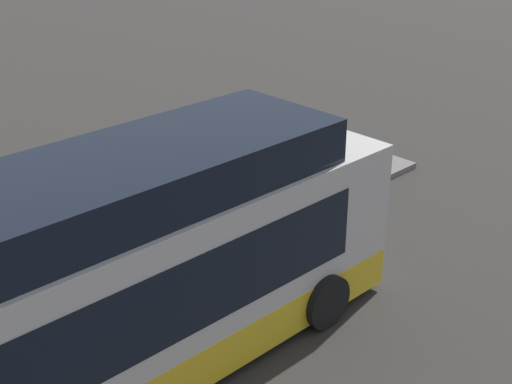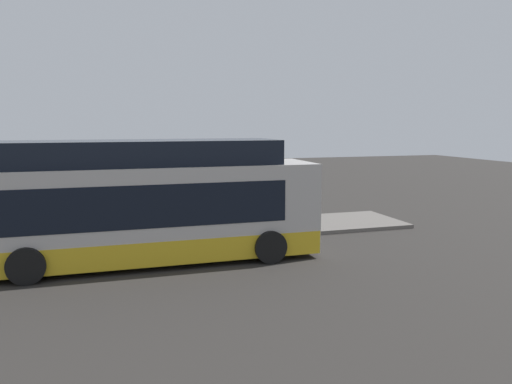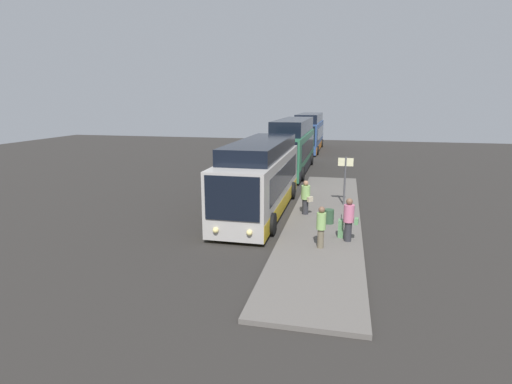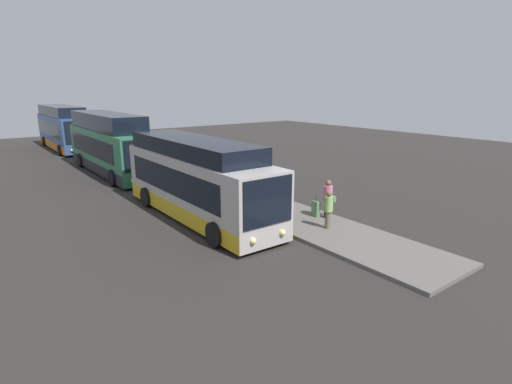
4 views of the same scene
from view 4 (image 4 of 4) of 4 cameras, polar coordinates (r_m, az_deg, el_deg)
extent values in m
plane|color=#2B2826|center=(18.46, -7.16, -3.93)|extent=(80.00, 80.00, 0.00)
cube|color=#605B56|center=(20.16, 0.87, -1.98)|extent=(20.00, 3.31, 0.15)
cube|color=#B2ADA8|center=(18.40, -8.29, 0.97)|extent=(10.22, 2.49, 2.74)
cube|color=gold|center=(18.67, -8.17, -2.07)|extent=(10.17, 2.51, 0.70)
cube|color=black|center=(18.55, -8.71, 2.10)|extent=(8.38, 2.52, 1.21)
cube|color=black|center=(14.16, 1.76, -1.43)|extent=(0.06, 2.19, 1.75)
sphere|color=#F9E58C|center=(14.97, 3.82, -5.84)|extent=(0.24, 0.24, 0.24)
sphere|color=#F9E58C|center=(14.17, -0.40, -7.02)|extent=(0.24, 0.24, 0.24)
cylinder|color=black|center=(16.56, 1.50, -4.23)|extent=(0.98, 0.30, 0.98)
cylinder|color=black|center=(15.23, -5.89, -6.04)|extent=(0.98, 0.30, 0.98)
cylinder|color=black|center=(21.94, -9.35, 0.34)|extent=(0.98, 0.30, 0.98)
cylinder|color=black|center=(20.95, -15.37, -0.69)|extent=(0.98, 0.30, 0.98)
cube|color=black|center=(18.43, -9.10, 6.45)|extent=(8.69, 2.29, 0.73)
cube|color=#2D704C|center=(29.74, -20.04, 5.63)|extent=(11.61, 2.46, 2.87)
cube|color=black|center=(29.91, -19.85, 3.58)|extent=(11.55, 2.48, 0.70)
cube|color=black|center=(29.97, -20.26, 6.34)|extent=(9.52, 2.49, 1.26)
cube|color=black|center=(24.22, -15.96, 5.05)|extent=(0.06, 2.17, 1.83)
sphere|color=#F9E58C|center=(24.71, -14.26, 2.04)|extent=(0.24, 0.24, 0.24)
sphere|color=#F9E58C|center=(24.24, -17.20, 1.59)|extent=(0.24, 0.24, 0.24)
cylinder|color=black|center=(26.66, -14.76, 2.66)|extent=(1.03, 0.30, 1.03)
cylinder|color=black|center=(25.86, -19.78, 1.91)|extent=(1.03, 0.30, 1.03)
cylinder|color=black|center=(33.66, -19.72, 4.73)|extent=(1.03, 0.30, 1.03)
cylinder|color=black|center=(33.03, -23.78, 4.16)|extent=(1.03, 0.30, 1.03)
cube|color=black|center=(29.96, -20.64, 9.46)|extent=(9.87, 2.26, 1.09)
cube|color=#33518C|center=(43.42, -25.74, 7.76)|extent=(11.36, 2.54, 3.02)
cube|color=orange|center=(43.55, -25.57, 6.25)|extent=(11.30, 2.56, 0.70)
cube|color=black|center=(43.67, -25.87, 8.26)|extent=(9.31, 2.57, 1.33)
cube|color=black|center=(37.84, -24.01, 7.80)|extent=(0.06, 2.24, 1.93)
sphere|color=#F9E58C|center=(38.16, -22.75, 5.69)|extent=(0.24, 0.24, 0.24)
sphere|color=#F9E58C|center=(37.85, -24.80, 5.41)|extent=(0.24, 0.24, 0.24)
cylinder|color=black|center=(40.10, -22.62, 5.88)|extent=(0.94, 0.30, 0.94)
cylinder|color=black|center=(39.56, -26.18, 5.40)|extent=(0.94, 0.30, 0.94)
cylinder|color=black|center=(47.24, -24.95, 6.83)|extent=(0.94, 0.30, 0.94)
cylinder|color=black|center=(46.78, -27.99, 6.41)|extent=(0.94, 0.30, 0.94)
cube|color=black|center=(43.72, -26.15, 10.38)|extent=(9.65, 2.34, 0.95)
cylinder|color=#6B604C|center=(16.97, 10.24, -3.92)|extent=(0.31, 0.31, 0.73)
cylinder|color=#8CB766|center=(16.76, 10.35, -1.69)|extent=(0.44, 0.44, 0.64)
sphere|color=brown|center=(16.64, 10.41, -0.24)|extent=(0.24, 0.24, 0.24)
cylinder|color=#2D2D33|center=(19.51, -1.48, -1.15)|extent=(0.43, 0.43, 0.76)
cylinder|color=#8CB766|center=(19.33, -1.49, 0.88)|extent=(0.61, 0.61, 0.66)
sphere|color=#9E7051|center=(19.23, -1.50, 2.20)|extent=(0.25, 0.25, 0.25)
cube|color=beige|center=(19.38, -0.56, 0.06)|extent=(0.30, 0.29, 0.24)
cylinder|color=#2D2D33|center=(18.30, 10.14, -2.42)|extent=(0.32, 0.32, 0.79)
cylinder|color=#CC6B8C|center=(18.10, 10.24, -0.18)|extent=(0.45, 0.45, 0.69)
sphere|color=brown|center=(17.98, 10.31, 1.28)|extent=(0.26, 0.26, 0.26)
cube|color=#598C59|center=(18.37, 10.92, -0.94)|extent=(0.29, 0.17, 0.24)
cube|color=#598C59|center=(18.40, 8.53, -2.38)|extent=(0.37, 0.22, 0.72)
cylinder|color=black|center=(18.27, 8.58, -0.94)|extent=(0.02, 0.02, 0.24)
cylinder|color=#4C4C51|center=(22.16, -1.10, 3.18)|extent=(0.10, 0.10, 2.57)
cube|color=beige|center=(21.98, -1.12, 5.78)|extent=(0.04, 0.79, 0.43)
cylinder|color=#2D4C33|center=(19.27, 3.66, -1.56)|extent=(0.44, 0.44, 0.65)
camera|label=1|loc=(20.27, -36.56, 16.08)|focal=50.00mm
camera|label=2|loc=(18.20, -57.20, 2.50)|focal=35.00mm
camera|label=3|loc=(13.18, 69.43, 4.04)|focal=28.00mm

